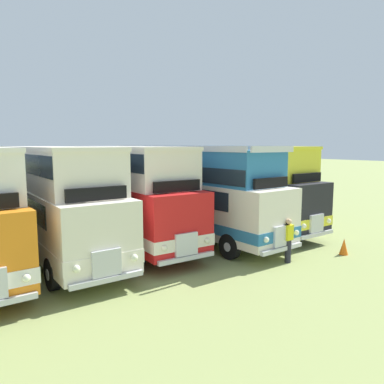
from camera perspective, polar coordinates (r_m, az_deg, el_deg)
The scene contains 7 objects.
ground_plane at distance 16.97m, azimuth -14.56°, elevation -8.57°, with size 200.00×200.00×0.00m, color #8C9956.
bus_third_in_row at distance 16.36m, azimuth -20.65°, elevation -0.54°, with size 2.83×11.15×4.49m.
bus_fourth_in_row at distance 17.53m, azimuth -10.44°, elevation 0.29°, with size 3.07×10.66×4.49m.
bus_fifth_in_row at distance 18.61m, azimuth -0.51°, elevation 0.49°, with size 2.76×11.66×4.52m.
bus_sixth_in_row at distance 20.95m, azimuth 6.05°, elevation 1.51°, with size 2.75×11.24×4.49m.
cone_near_end at distance 16.88m, azimuth 22.33°, elevation -7.78°, with size 0.36×0.36×0.68m, color orange.
marshal_person at distance 14.96m, azimuth 14.60°, elevation -7.20°, with size 0.36×0.24×1.73m.
Camera 1 is at (-6.07, -15.18, 4.57)m, focal length 34.66 mm.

